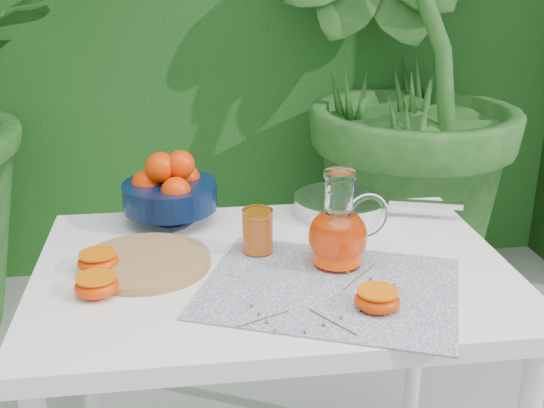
{
  "coord_description": "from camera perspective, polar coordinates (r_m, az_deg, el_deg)",
  "views": [
    {
      "loc": [
        -0.06,
        -1.25,
        1.39
      ],
      "look_at": [
        0.12,
        0.06,
        0.88
      ],
      "focal_mm": 45.0,
      "sensor_mm": 36.0,
      "label": 1
    }
  ],
  "objects": [
    {
      "name": "thyme_sprigs",
      "position": [
        1.29,
        4.19,
        -8.24
      ],
      "size": [
        0.33,
        0.27,
        0.01
      ],
      "color": "brown",
      "rests_on": "white_table"
    },
    {
      "name": "juice_tumbler",
      "position": [
        1.48,
        -1.21,
        -2.35
      ],
      "size": [
        0.07,
        0.07,
        0.1
      ],
      "color": "white",
      "rests_on": "white_table"
    },
    {
      "name": "potted_plant_right",
      "position": [
        2.7,
        10.05,
        10.71
      ],
      "size": [
        2.62,
        2.62,
        1.85
      ],
      "primitive_type": "imported",
      "rotation": [
        0.0,
        0.0,
        2.37
      ],
      "color": "#1D561E",
      "rests_on": "ground"
    },
    {
      "name": "juice_pitcher",
      "position": [
        1.42,
        5.62,
        -2.43
      ],
      "size": [
        0.19,
        0.15,
        0.21
      ],
      "color": "white",
      "rests_on": "white_table"
    },
    {
      "name": "orange_halves",
      "position": [
        1.35,
        -7.22,
        -6.44
      ],
      "size": [
        0.62,
        0.33,
        0.04
      ],
      "color": "#F93302",
      "rests_on": "white_table"
    },
    {
      "name": "saute_pan",
      "position": [
        1.72,
        5.9,
        -0.01
      ],
      "size": [
        0.44,
        0.3,
        0.04
      ],
      "color": "silver",
      "rests_on": "white_table"
    },
    {
      "name": "cutting_board",
      "position": [
        1.47,
        -10.54,
        -4.8
      ],
      "size": [
        0.34,
        0.34,
        0.02
      ],
      "primitive_type": "cylinder",
      "rotation": [
        0.0,
        0.0,
        -0.28
      ],
      "color": "#9D7947",
      "rests_on": "white_table"
    },
    {
      "name": "fruit_bowl",
      "position": [
        1.66,
        -8.58,
        1.21
      ],
      "size": [
        0.28,
        0.28,
        0.18
      ],
      "color": "black",
      "rests_on": "white_table"
    },
    {
      "name": "white_table",
      "position": [
        1.49,
        0.1,
        -7.9
      ],
      "size": [
        1.0,
        0.7,
        0.75
      ],
      "color": "white",
      "rests_on": "ground"
    },
    {
      "name": "placemat",
      "position": [
        1.36,
        4.87,
        -6.98
      ],
      "size": [
        0.6,
        0.54,
        0.0
      ],
      "primitive_type": "cube",
      "rotation": [
        0.0,
        0.0,
        -0.39
      ],
      "color": "#0C1C46",
      "rests_on": "white_table"
    }
  ]
}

